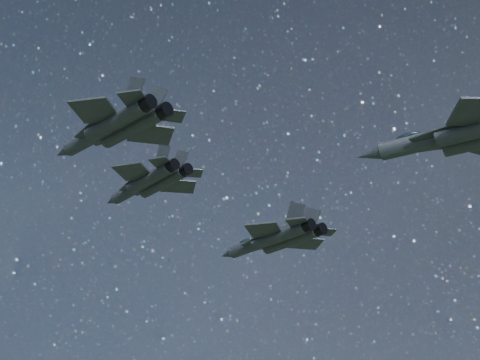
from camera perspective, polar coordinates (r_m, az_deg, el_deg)
The scene contains 4 objects.
jet_lead at distance 90.63m, azimuth -6.40°, elevation -0.10°, with size 15.92×10.99×4.00m.
jet_left at distance 94.52m, azimuth 2.64°, elevation -4.17°, with size 17.12×11.93×4.31m.
jet_right at distance 78.51m, azimuth -8.83°, elevation 3.82°, with size 17.39×12.22×4.39m.
jet_slot at distance 73.77m, azimuth 16.30°, elevation 3.27°, with size 19.29×13.36×4.84m.
Camera 1 is at (47.95, -56.09, 105.68)m, focal length 60.00 mm.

